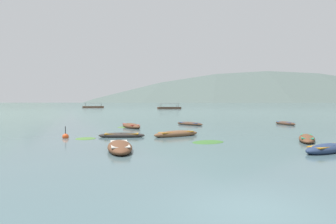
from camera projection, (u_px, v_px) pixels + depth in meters
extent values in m
plane|color=#476066|center=(172.00, 102.00, 1506.79)|extent=(6000.00, 6000.00, 0.00)
cone|color=#4C5B56|center=(25.00, 80.00, 1821.93)|extent=(725.83, 725.83, 276.38)
cone|color=slate|center=(111.00, 86.00, 2005.41)|extent=(895.75, 895.75, 228.99)
cone|color=#4C5B56|center=(222.00, 60.00, 1882.80)|extent=(2221.70, 2221.70, 551.56)
ellipsoid|color=brown|center=(176.00, 134.00, 24.70)|extent=(4.30, 3.27, 0.61)
cube|color=orange|center=(176.00, 132.00, 24.70)|extent=(3.09, 2.35, 0.05)
cube|color=brown|center=(176.00, 131.00, 24.70)|extent=(0.48, 0.70, 0.04)
ellipsoid|color=#4C3323|center=(285.00, 123.00, 37.24)|extent=(1.99, 3.66, 0.52)
cube|color=#28519E|center=(285.00, 122.00, 37.24)|extent=(1.43, 2.63, 0.05)
cube|color=#4C3323|center=(285.00, 122.00, 37.24)|extent=(0.61, 0.27, 0.04)
ellipsoid|color=#4C3323|center=(190.00, 124.00, 36.76)|extent=(3.68, 3.62, 0.48)
cube|color=#28519E|center=(190.00, 123.00, 36.76)|extent=(2.65, 2.60, 0.05)
cube|color=#4C3323|center=(190.00, 122.00, 36.76)|extent=(0.54, 0.55, 0.04)
ellipsoid|color=brown|center=(131.00, 126.00, 32.78)|extent=(3.24, 4.17, 0.63)
cube|color=#B22D28|center=(131.00, 124.00, 32.78)|extent=(2.33, 3.01, 0.05)
cube|color=brown|center=(131.00, 124.00, 32.78)|extent=(0.84, 0.54, 0.04)
ellipsoid|color=brown|center=(120.00, 147.00, 17.46)|extent=(2.42, 4.68, 0.68)
cube|color=#B7B2A3|center=(120.00, 144.00, 17.45)|extent=(1.74, 3.37, 0.05)
cube|color=brown|center=(120.00, 143.00, 17.45)|extent=(0.99, 0.30, 0.04)
ellipsoid|color=#2D2826|center=(122.00, 135.00, 24.04)|extent=(3.92, 1.23, 0.48)
cube|color=orange|center=(122.00, 134.00, 24.04)|extent=(2.82, 0.89, 0.05)
cube|color=#2D2826|center=(122.00, 133.00, 24.04)|extent=(0.12, 0.69, 0.04)
ellipsoid|color=navy|center=(327.00, 149.00, 16.86)|extent=(3.91, 3.01, 0.63)
cube|color=orange|center=(328.00, 146.00, 16.85)|extent=(2.81, 2.17, 0.05)
cube|color=navy|center=(328.00, 145.00, 16.85)|extent=(0.48, 0.72, 0.04)
ellipsoid|color=brown|center=(307.00, 139.00, 21.76)|extent=(2.77, 4.54, 0.56)
cube|color=#197A56|center=(307.00, 136.00, 21.75)|extent=(2.00, 3.27, 0.05)
cube|color=brown|center=(307.00, 136.00, 21.75)|extent=(0.73, 0.37, 0.04)
cube|color=#4C3323|center=(169.00, 108.00, 123.07)|extent=(10.43, 5.87, 0.90)
cylinder|color=#4C4742|center=(161.00, 106.00, 120.85)|extent=(0.10, 0.10, 1.80)
cylinder|color=#4C4742|center=(160.00, 105.00, 123.80)|extent=(0.10, 0.10, 1.80)
cylinder|color=#4C4742|center=(178.00, 105.00, 122.26)|extent=(0.10, 0.10, 1.80)
cylinder|color=#4C4742|center=(177.00, 105.00, 125.22)|extent=(0.10, 0.10, 1.80)
cube|color=#9E998E|center=(169.00, 103.00, 123.00)|extent=(8.76, 4.93, 0.12)
cube|color=brown|center=(93.00, 107.00, 144.48)|extent=(10.88, 6.24, 0.90)
cylinder|color=#4C4742|center=(101.00, 105.00, 146.76)|extent=(0.10, 0.10, 1.80)
cylinder|color=#4C4742|center=(101.00, 105.00, 143.64)|extent=(0.10, 0.10, 1.80)
cylinder|color=#4C4742|center=(86.00, 105.00, 145.24)|extent=(0.10, 0.10, 1.80)
cylinder|color=#4C4742|center=(85.00, 105.00, 142.12)|extent=(0.10, 0.10, 1.80)
cube|color=#9E998E|center=(93.00, 103.00, 144.41)|extent=(9.14, 5.24, 0.12)
sphere|color=#DB4C1E|center=(66.00, 137.00, 23.44)|extent=(0.52, 0.52, 0.52)
cylinder|color=black|center=(65.00, 132.00, 23.42)|extent=(0.06, 0.06, 0.85)
ellipsoid|color=#477033|center=(86.00, 139.00, 23.02)|extent=(2.03, 2.01, 0.14)
ellipsoid|color=#477033|center=(128.00, 127.00, 33.57)|extent=(3.16, 2.92, 0.14)
ellipsoid|color=#38662D|center=(208.00, 142.00, 21.05)|extent=(3.20, 3.05, 0.14)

